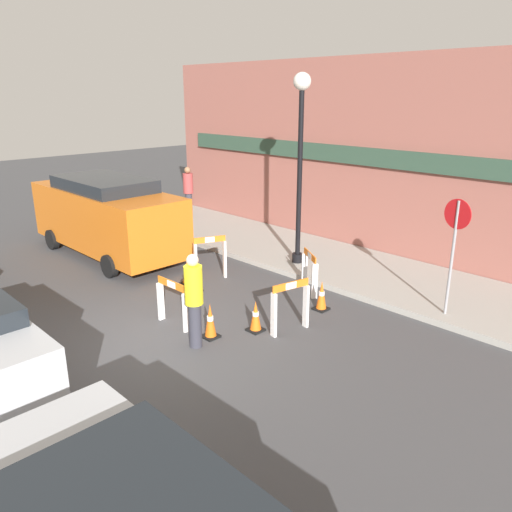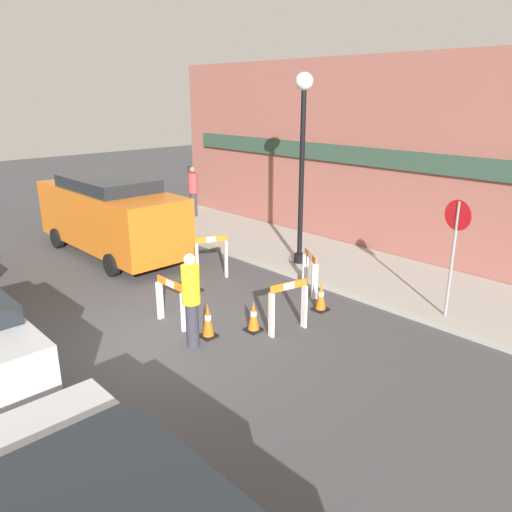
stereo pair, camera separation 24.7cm
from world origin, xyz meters
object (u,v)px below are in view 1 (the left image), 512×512
object	(u,v)px
streetlamp_post	(300,144)
stop_sign	(454,239)
person_worker	(194,298)
work_van	(107,213)
person_pedestrian	(188,190)

from	to	relation	value
streetlamp_post	stop_sign	world-z (taller)	streetlamp_post
stop_sign	person_worker	size ratio (longest dim) A/B	1.34
work_van	stop_sign	bearing A→B (deg)	16.97
streetlamp_post	person_worker	distance (m)	5.49
streetlamp_post	stop_sign	bearing A→B (deg)	-4.38
streetlamp_post	person_pedestrian	xyz separation A→B (m)	(-6.26, 1.14, -2.15)
streetlamp_post	person_pedestrian	bearing A→B (deg)	169.71
streetlamp_post	work_van	xyz separation A→B (m)	(-4.58, -3.05, -2.04)
streetlamp_post	person_worker	xyz separation A→B (m)	(1.59, -4.73, -2.30)
streetlamp_post	stop_sign	xyz separation A→B (m)	(4.33, -0.33, -1.52)
stop_sign	person_worker	xyz separation A→B (m)	(-2.74, -4.40, -0.78)
stop_sign	person_pedestrian	xyz separation A→B (m)	(-10.59, 1.47, -0.63)
person_pedestrian	work_van	distance (m)	4.51
work_van	streetlamp_post	bearing A→B (deg)	33.70
streetlamp_post	person_worker	world-z (taller)	streetlamp_post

